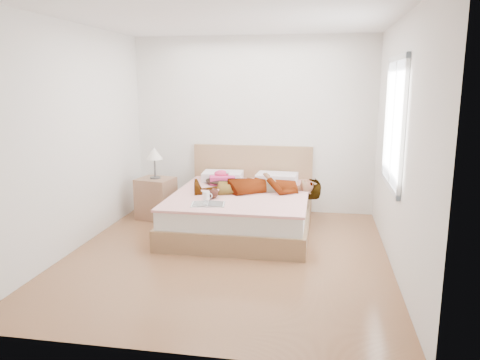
% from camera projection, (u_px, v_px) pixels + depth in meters
% --- Properties ---
extents(ground, '(4.00, 4.00, 0.00)m').
position_uv_depth(ground, '(227.00, 255.00, 5.33)').
color(ground, '#542F1A').
rests_on(ground, ground).
extents(woman, '(1.83, 1.06, 0.24)m').
position_uv_depth(woman, '(259.00, 182.00, 6.20)').
color(woman, white).
rests_on(woman, bed).
extents(hair, '(0.63, 0.71, 0.09)m').
position_uv_depth(hair, '(224.00, 179.00, 6.75)').
color(hair, black).
rests_on(hair, bed).
extents(phone, '(0.06, 0.09, 0.05)m').
position_uv_depth(phone, '(228.00, 172.00, 6.66)').
color(phone, silver).
rests_on(phone, bed).
extents(room_shell, '(4.00, 4.00, 4.00)m').
position_uv_depth(room_shell, '(394.00, 123.00, 5.01)').
color(room_shell, white).
rests_on(room_shell, ground).
extents(bed, '(1.80, 2.08, 1.00)m').
position_uv_depth(bed, '(242.00, 208.00, 6.27)').
color(bed, brown).
rests_on(bed, ground).
extents(towel, '(0.41, 0.37, 0.18)m').
position_uv_depth(towel, '(222.00, 178.00, 6.68)').
color(towel, '#EB406F').
rests_on(towel, bed).
extents(magazine, '(0.43, 0.32, 0.02)m').
position_uv_depth(magazine, '(208.00, 204.00, 5.53)').
color(magazine, white).
rests_on(magazine, bed).
extents(coffee_mug, '(0.14, 0.10, 0.10)m').
position_uv_depth(coffee_mug, '(206.00, 196.00, 5.76)').
color(coffee_mug, white).
rests_on(coffee_mug, bed).
extents(plush_toy, '(0.16, 0.22, 0.11)m').
position_uv_depth(plush_toy, '(213.00, 193.00, 5.84)').
color(plush_toy, black).
rests_on(plush_toy, bed).
extents(nightstand, '(0.55, 0.51, 1.03)m').
position_uv_depth(nightstand, '(156.00, 195.00, 6.72)').
color(nightstand, brown).
rests_on(nightstand, ground).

